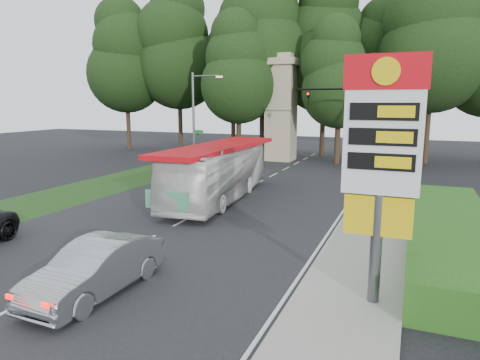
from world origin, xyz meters
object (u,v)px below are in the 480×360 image
at_px(gas_station_pylon, 382,148).
at_px(sedan_silver, 96,268).
at_px(transit_bus, 218,172).
at_px(traffic_signal_mast, 355,115).
at_px(monument, 281,107).
at_px(streetlight_signs, 196,116).

distance_m(gas_station_pylon, sedan_silver, 8.84).
bearing_deg(transit_bus, traffic_signal_mast, 56.45).
bearing_deg(monument, transit_bus, -84.94).
bearing_deg(streetlight_signs, sedan_silver, -69.22).
xyz_separation_m(traffic_signal_mast, streetlight_signs, (-12.67, -1.99, -0.23)).
relative_size(streetlight_signs, monument, 0.80).
xyz_separation_m(gas_station_pylon, traffic_signal_mast, (-3.52, 22.00, 0.22)).
relative_size(monument, transit_bus, 0.87).
xyz_separation_m(monument, sedan_silver, (3.50, -30.36, -4.31)).
distance_m(transit_bus, sedan_silver, 12.89).
distance_m(streetlight_signs, sedan_silver, 24.20).
xyz_separation_m(transit_bus, sedan_silver, (1.94, -12.72, -0.81)).
distance_m(traffic_signal_mast, transit_bus, 13.51).
bearing_deg(transit_bus, sedan_silver, -87.15).
relative_size(gas_station_pylon, traffic_signal_mast, 0.95).
bearing_deg(gas_station_pylon, monument, 111.80).
height_order(gas_station_pylon, traffic_signal_mast, traffic_signal_mast).
bearing_deg(gas_station_pylon, traffic_signal_mast, 99.09).
xyz_separation_m(streetlight_signs, transit_bus, (6.55, -9.65, -2.83)).
xyz_separation_m(streetlight_signs, monument, (4.99, 7.99, 0.67)).
xyz_separation_m(gas_station_pylon, sedan_silver, (-7.70, -2.36, -3.66)).
bearing_deg(streetlight_signs, transit_bus, -55.84).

